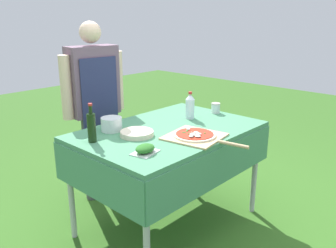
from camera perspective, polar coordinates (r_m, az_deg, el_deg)
ground_plane at (r=3.06m, az=0.10°, el=-15.55°), size 12.00×12.00×0.00m
prep_table at (r=2.73m, az=0.10°, el=-2.42°), size 1.41×0.95×0.82m
person_cook at (r=3.20m, az=-11.72°, el=4.04°), size 0.60×0.23×1.60m
pizza_on_peel at (r=2.51m, az=4.50°, el=-1.91°), size 0.42×0.61×0.05m
oil_bottle at (r=2.45m, az=-12.16°, el=-0.44°), size 0.06×0.06×0.27m
water_bottle at (r=2.95m, az=3.55°, el=2.88°), size 0.07×0.07×0.23m
herb_container at (r=2.23m, az=-3.69°, el=-4.02°), size 0.19×0.16×0.06m
mixing_tub at (r=2.68m, az=-9.04°, el=-0.02°), size 0.16×0.16×0.10m
plate_stack at (r=2.56m, az=-5.02°, el=-1.50°), size 0.24×0.24×0.03m
sauce_jar at (r=3.16m, az=7.65°, el=2.46°), size 0.08×0.08×0.09m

